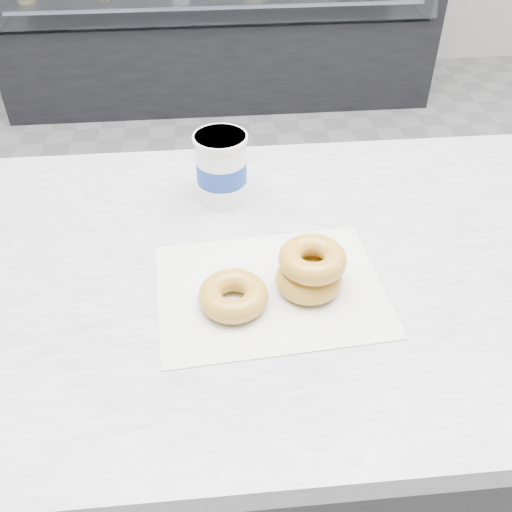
{
  "coord_description": "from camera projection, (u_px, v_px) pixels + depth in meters",
  "views": [
    {
      "loc": [
        -0.1,
        -1.29,
        1.5
      ],
      "look_at": [
        -0.04,
        -0.64,
        0.95
      ],
      "focal_mm": 40.0,
      "sensor_mm": 36.0,
      "label": 1
    }
  ],
  "objects": [
    {
      "name": "donut_single",
      "position": [
        233.0,
        296.0,
        0.83
      ],
      "size": [
        0.13,
        0.13,
        0.04
      ],
      "primitive_type": "torus",
      "rotation": [
        0.0,
        0.0,
        0.32
      ],
      "color": "gold",
      "rests_on": "wax_paper"
    },
    {
      "name": "coffee_cup",
      "position": [
        221.0,
        167.0,
        1.01
      ],
      "size": [
        0.11,
        0.11,
        0.13
      ],
      "rotation": [
        0.0,
        0.0,
        0.22
      ],
      "color": "white",
      "rests_on": "counter"
    },
    {
      "name": "display_case",
      "position": [
        217.0,
        8.0,
        3.25
      ],
      "size": [
        2.4,
        0.74,
        1.25
      ],
      "color": "black",
      "rests_on": "ground"
    },
    {
      "name": "counter",
      "position": [
        273.0,
        423.0,
        1.2
      ],
      "size": [
        3.06,
        0.76,
        0.9
      ],
      "color": "#333335",
      "rests_on": "ground"
    },
    {
      "name": "wax_paper",
      "position": [
        270.0,
        290.0,
        0.87
      ],
      "size": [
        0.36,
        0.28,
        0.0
      ],
      "primitive_type": "cube",
      "rotation": [
        0.0,
        0.0,
        0.07
      ],
      "color": "silver",
      "rests_on": "counter"
    },
    {
      "name": "ground",
      "position": [
        250.0,
        348.0,
        1.95
      ],
      "size": [
        5.0,
        5.0,
        0.0
      ],
      "primitive_type": "plane",
      "color": "#969698",
      "rests_on": "ground"
    },
    {
      "name": "donut_stack",
      "position": [
        311.0,
        269.0,
        0.85
      ],
      "size": [
        0.13,
        0.13,
        0.07
      ],
      "color": "gold",
      "rests_on": "wax_paper"
    }
  ]
}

